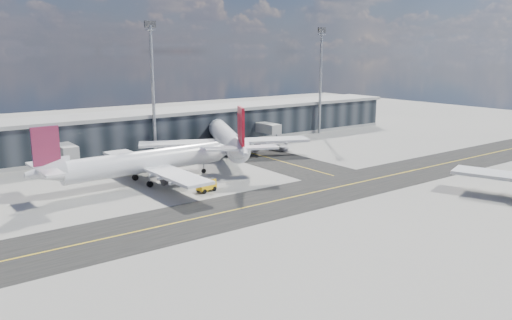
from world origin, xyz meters
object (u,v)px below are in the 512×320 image
at_px(airliner_redtail, 227,138).
at_px(baggage_tug, 208,185).
at_px(service_van, 277,147).
at_px(airliner_af, 143,162).

bearing_deg(airliner_redtail, baggage_tug, -105.33).
height_order(baggage_tug, service_van, baggage_tug).
distance_m(airliner_redtail, service_van, 14.83).
bearing_deg(baggage_tug, airliner_af, -161.11).
bearing_deg(baggage_tug, airliner_redtail, 128.67).
height_order(airliner_af, service_van, airliner_af).
bearing_deg(airliner_af, service_van, 102.89).
relative_size(baggage_tug, service_van, 0.64).
height_order(airliner_redtail, baggage_tug, airliner_redtail).
xyz_separation_m(airliner_af, baggage_tug, (6.39, -10.83, -2.77)).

